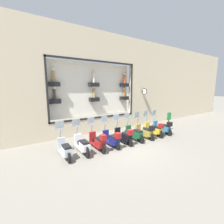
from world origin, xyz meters
The scene contains 12 objects.
ground_plane centered at (0.00, 0.00, 0.00)m, with size 120.00×120.00×0.00m, color gray.
building_facade centered at (3.60, 0.00, 3.64)m, with size 1.19×36.00×7.20m.
scooter_teal_0 centered at (0.54, -3.85, 0.48)m, with size 1.80×0.61×1.64m.
scooter_yellow_1 centered at (0.54, -2.98, 0.48)m, with size 1.80×0.61×1.68m.
scooter_olive_2 centered at (0.53, -2.11, 0.46)m, with size 1.79×0.61×1.65m.
scooter_green_3 centered at (0.60, -1.24, 0.45)m, with size 1.81×0.60×1.63m.
scooter_black_4 centered at (0.53, -0.37, 0.47)m, with size 1.80×0.60×1.67m.
scooter_navy_5 centered at (0.53, 0.51, 0.46)m, with size 1.79×0.60×1.62m.
scooter_red_6 centered at (0.54, 1.38, 0.48)m, with size 1.81×0.60×1.65m.
scooter_white_7 centered at (0.60, 2.25, 0.45)m, with size 1.81×0.61×1.66m.
scooter_silver_8 centered at (0.59, 3.12, 0.43)m, with size 1.80×0.61×1.65m.
shop_sign_post centered at (0.72, -4.74, 0.79)m, with size 0.36×0.45×1.49m.
Camera 1 is at (-6.24, 4.88, 3.32)m, focal length 24.00 mm.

